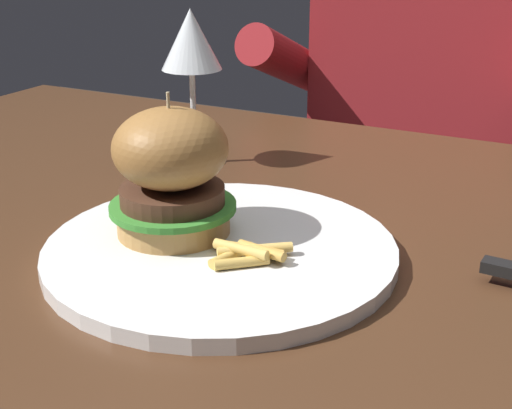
# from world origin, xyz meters

# --- Properties ---
(dining_table) EXTENTS (1.27, 0.79, 0.74)m
(dining_table) POSITION_xyz_m (0.00, 0.00, 0.65)
(dining_table) COLOR #472B19
(dining_table) RESTS_ON ground
(main_plate) EXTENTS (0.31, 0.31, 0.01)m
(main_plate) POSITION_xyz_m (0.02, -0.09, 0.75)
(main_plate) COLOR white
(main_plate) RESTS_ON dining_table
(burger_sandwich) EXTENTS (0.12, 0.12, 0.13)m
(burger_sandwich) POSITION_xyz_m (-0.03, -0.09, 0.81)
(burger_sandwich) COLOR #B78447
(burger_sandwich) RESTS_ON main_plate
(fries_pile) EXTENTS (0.07, 0.06, 0.02)m
(fries_pile) POSITION_xyz_m (0.06, -0.11, 0.76)
(fries_pile) COLOR #E0B251
(fries_pile) RESTS_ON main_plate
(wine_glass) EXTENTS (0.07, 0.07, 0.19)m
(wine_glass) POSITION_xyz_m (-0.14, 0.13, 0.88)
(wine_glass) COLOR silver
(wine_glass) RESTS_ON dining_table
(diner_person) EXTENTS (0.51, 0.36, 1.18)m
(diner_person) POSITION_xyz_m (0.00, 0.67, 0.56)
(diner_person) COLOR #282833
(diner_person) RESTS_ON ground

